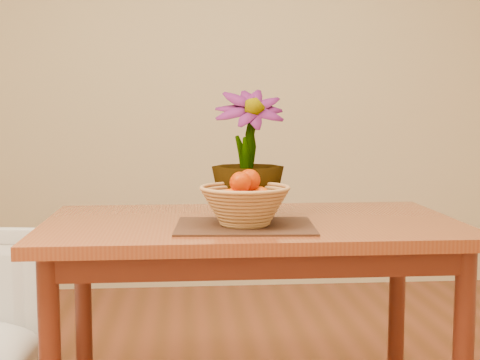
{
  "coord_description": "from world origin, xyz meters",
  "views": [
    {
      "loc": [
        -0.23,
        -1.93,
        1.12
      ],
      "look_at": [
        -0.05,
        0.22,
        0.9
      ],
      "focal_mm": 50.0,
      "sensor_mm": 36.0,
      "label": 1
    }
  ],
  "objects": [
    {
      "name": "orange_pile",
      "position": [
        -0.03,
        0.16,
        0.87
      ],
      "size": [
        0.17,
        0.17,
        0.13
      ],
      "rotation": [
        0.0,
        0.0,
        -0.06
      ],
      "color": "#FC5904",
      "rests_on": "wicker_basket"
    },
    {
      "name": "table",
      "position": [
        0.0,
        0.3,
        0.66
      ],
      "size": [
        1.4,
        0.8,
        0.75
      ],
      "color": "brown",
      "rests_on": "floor"
    },
    {
      "name": "wall_back",
      "position": [
        0.0,
        2.25,
        1.35
      ],
      "size": [
        4.0,
        0.02,
        2.7
      ],
      "primitive_type": "cube",
      "color": "beige",
      "rests_on": "floor"
    },
    {
      "name": "wicker_basket",
      "position": [
        -0.04,
        0.16,
        0.81
      ],
      "size": [
        0.29,
        0.29,
        0.12
      ],
      "color": "#A56E44",
      "rests_on": "placemat"
    },
    {
      "name": "placemat",
      "position": [
        -0.04,
        0.16,
        0.75
      ],
      "size": [
        0.46,
        0.36,
        0.01
      ],
      "primitive_type": "cube",
      "rotation": [
        0.0,
        0.0,
        -0.07
      ],
      "color": "#391E14",
      "rests_on": "table"
    },
    {
      "name": "potted_plant",
      "position": [
        -0.01,
        0.36,
        0.97
      ],
      "size": [
        0.26,
        0.26,
        0.44
      ],
      "primitive_type": "imported",
      "rotation": [
        0.0,
        0.0,
        0.05
      ],
      "color": "#214F16",
      "rests_on": "table"
    }
  ]
}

